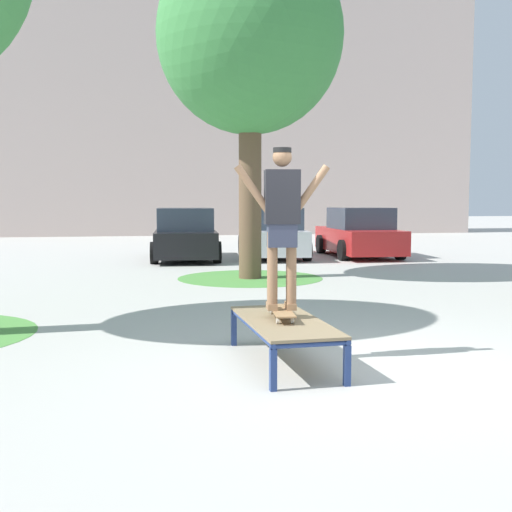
% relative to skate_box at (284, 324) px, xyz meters
% --- Properties ---
extents(ground_plane, '(120.00, 120.00, 0.00)m').
position_rel_skate_box_xyz_m(ground_plane, '(0.69, -0.42, -0.41)').
color(ground_plane, '#B7B5AD').
extents(building_facade, '(29.10, 4.00, 12.50)m').
position_rel_skate_box_xyz_m(building_facade, '(1.74, 26.96, 5.84)').
color(building_facade, beige).
rests_on(building_facade, ground).
extents(skate_box, '(0.82, 1.92, 0.46)m').
position_rel_skate_box_xyz_m(skate_box, '(0.00, 0.00, 0.00)').
color(skate_box, navy).
rests_on(skate_box, ground).
extents(skateboard, '(0.28, 0.82, 0.09)m').
position_rel_skate_box_xyz_m(skateboard, '(-0.00, 0.08, 0.12)').
color(skateboard, '#9E754C').
rests_on(skateboard, skate_box).
extents(skater, '(1.00, 0.31, 1.69)m').
position_rel_skate_box_xyz_m(skater, '(-0.00, 0.08, 1.12)').
color(skater, '#8E6647').
rests_on(skater, skateboard).
extents(tree_mid_back, '(3.99, 3.99, 7.33)m').
position_rel_skate_box_xyz_m(tree_mid_back, '(1.00, 7.28, 4.77)').
color(tree_mid_back, brown).
rests_on(tree_mid_back, ground).
extents(grass_patch_mid_back, '(3.20, 3.20, 0.01)m').
position_rel_skate_box_xyz_m(grass_patch_mid_back, '(1.00, 7.28, -0.41)').
color(grass_patch_mid_back, '#519342').
rests_on(grass_patch_mid_back, ground).
extents(car_black, '(2.14, 4.31, 1.50)m').
position_rel_skate_box_xyz_m(car_black, '(-0.03, 12.11, 0.28)').
color(car_black, black).
rests_on(car_black, ground).
extents(car_silver, '(2.26, 4.36, 1.50)m').
position_rel_skate_box_xyz_m(car_silver, '(2.62, 12.29, 0.28)').
color(car_silver, '#B7BABF').
rests_on(car_silver, ground).
extents(car_red, '(2.07, 4.28, 1.50)m').
position_rel_skate_box_xyz_m(car_red, '(5.28, 12.05, 0.28)').
color(car_red, red).
rests_on(car_red, ground).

